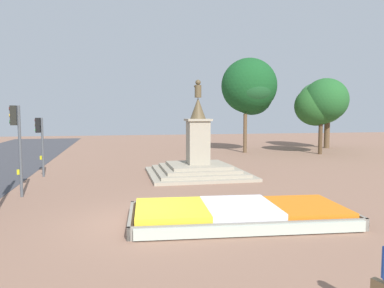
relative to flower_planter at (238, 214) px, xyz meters
name	(u,v)px	position (x,y,z in m)	size (l,w,h in m)	color
ground_plane	(143,223)	(-3.01, 0.46, -0.25)	(93.64, 93.64, 0.00)	#8C6651
flower_planter	(238,214)	(0.00, 0.00, 0.00)	(7.25, 3.70, 0.54)	#38281C
statue_monument	(198,161)	(0.66, 8.97, 0.55)	(5.45, 5.45, 5.29)	#9E937F
traffic_light_mid_block	(17,135)	(-7.77, 5.14, 2.35)	(0.42, 0.31, 3.78)	#4C5156
traffic_light_far_corner	(40,136)	(-7.81, 10.15, 1.98)	(0.41, 0.29, 3.21)	#4C5156
park_tree_far_left	(250,89)	(7.85, 20.20, 5.33)	(4.89, 4.63, 8.25)	brown
park_tree_behind_statue	(321,103)	(13.20, 17.59, 4.06)	(4.25, 4.11, 6.35)	#4C3823
park_tree_far_right	(321,103)	(15.96, 22.41, 4.20)	(4.06, 5.03, 6.49)	brown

